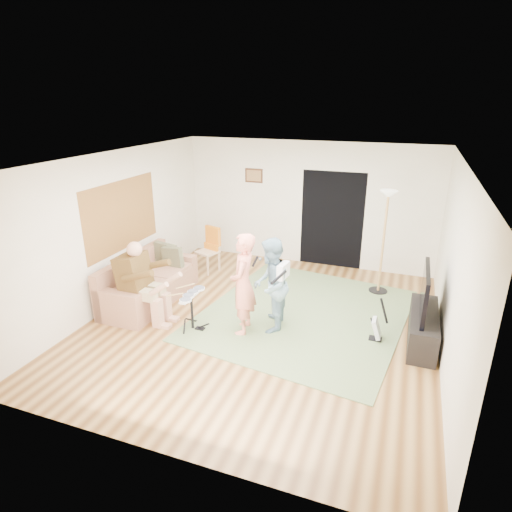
{
  "coord_description": "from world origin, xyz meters",
  "views": [
    {
      "loc": [
        2.07,
        -5.96,
        3.56
      ],
      "look_at": [
        -0.22,
        0.3,
        1.06
      ],
      "focal_mm": 30.0,
      "sensor_mm": 36.0,
      "label": 1
    }
  ],
  "objects_px": {
    "tv_cabinet": "(423,328)",
    "television": "(425,292)",
    "dining_chair": "(208,255)",
    "sofa": "(146,286)",
    "drum_kit": "(192,313)",
    "singer": "(243,284)",
    "torchiere_lamp": "(385,224)",
    "guitar_spare": "(377,328)",
    "guitarist": "(271,285)"
  },
  "relations": [
    {
      "from": "guitarist",
      "to": "tv_cabinet",
      "type": "relative_size",
      "value": 1.09
    },
    {
      "from": "singer",
      "to": "guitarist",
      "type": "height_order",
      "value": "singer"
    },
    {
      "from": "television",
      "to": "guitar_spare",
      "type": "bearing_deg",
      "value": -164.48
    },
    {
      "from": "torchiere_lamp",
      "to": "television",
      "type": "height_order",
      "value": "torchiere_lamp"
    },
    {
      "from": "drum_kit",
      "to": "dining_chair",
      "type": "height_order",
      "value": "dining_chair"
    },
    {
      "from": "sofa",
      "to": "torchiere_lamp",
      "type": "xyz_separation_m",
      "value": [
        4.0,
        1.84,
        1.08
      ]
    },
    {
      "from": "drum_kit",
      "to": "tv_cabinet",
      "type": "xyz_separation_m",
      "value": [
        3.5,
        0.84,
        -0.04
      ]
    },
    {
      "from": "sofa",
      "to": "singer",
      "type": "distance_m",
      "value": 2.21
    },
    {
      "from": "singer",
      "to": "guitar_spare",
      "type": "relative_size",
      "value": 2.27
    },
    {
      "from": "guitarist",
      "to": "torchiere_lamp",
      "type": "height_order",
      "value": "torchiere_lamp"
    },
    {
      "from": "tv_cabinet",
      "to": "drum_kit",
      "type": "bearing_deg",
      "value": -166.56
    },
    {
      "from": "guitar_spare",
      "to": "singer",
      "type": "bearing_deg",
      "value": -167.67
    },
    {
      "from": "dining_chair",
      "to": "television",
      "type": "height_order",
      "value": "television"
    },
    {
      "from": "guitarist",
      "to": "singer",
      "type": "bearing_deg",
      "value": -69.78
    },
    {
      "from": "guitarist",
      "to": "sofa",
      "type": "bearing_deg",
      "value": -105.55
    },
    {
      "from": "guitarist",
      "to": "tv_cabinet",
      "type": "distance_m",
      "value": 2.41
    },
    {
      "from": "tv_cabinet",
      "to": "guitar_spare",
      "type": "bearing_deg",
      "value": -165.6
    },
    {
      "from": "sofa",
      "to": "singer",
      "type": "relative_size",
      "value": 1.27
    },
    {
      "from": "sofa",
      "to": "drum_kit",
      "type": "xyz_separation_m",
      "value": [
        1.29,
        -0.65,
        0.0
      ]
    },
    {
      "from": "dining_chair",
      "to": "sofa",
      "type": "bearing_deg",
      "value": -85.45
    },
    {
      "from": "singer",
      "to": "television",
      "type": "bearing_deg",
      "value": 92.64
    },
    {
      "from": "drum_kit",
      "to": "guitar_spare",
      "type": "height_order",
      "value": "guitar_spare"
    },
    {
      "from": "guitarist",
      "to": "television",
      "type": "relative_size",
      "value": 1.34
    },
    {
      "from": "singer",
      "to": "tv_cabinet",
      "type": "relative_size",
      "value": 1.17
    },
    {
      "from": "guitar_spare",
      "to": "torchiere_lamp",
      "type": "height_order",
      "value": "torchiere_lamp"
    },
    {
      "from": "drum_kit",
      "to": "dining_chair",
      "type": "bearing_deg",
      "value": 109.97
    },
    {
      "from": "drum_kit",
      "to": "torchiere_lamp",
      "type": "height_order",
      "value": "torchiere_lamp"
    },
    {
      "from": "drum_kit",
      "to": "television",
      "type": "xyz_separation_m",
      "value": [
        3.45,
        0.84,
        0.56
      ]
    },
    {
      "from": "torchiere_lamp",
      "to": "singer",
      "type": "bearing_deg",
      "value": -130.09
    },
    {
      "from": "drum_kit",
      "to": "tv_cabinet",
      "type": "distance_m",
      "value": 3.6
    },
    {
      "from": "drum_kit",
      "to": "dining_chair",
      "type": "xyz_separation_m",
      "value": [
        -0.85,
        2.35,
        0.06
      ]
    },
    {
      "from": "torchiere_lamp",
      "to": "drum_kit",
      "type": "bearing_deg",
      "value": -137.46
    },
    {
      "from": "singer",
      "to": "dining_chair",
      "type": "bearing_deg",
      "value": -152.52
    },
    {
      "from": "singer",
      "to": "television",
      "type": "height_order",
      "value": "singer"
    },
    {
      "from": "torchiere_lamp",
      "to": "television",
      "type": "relative_size",
      "value": 1.73
    },
    {
      "from": "torchiere_lamp",
      "to": "guitarist",
      "type": "bearing_deg",
      "value": -126.9
    },
    {
      "from": "dining_chair",
      "to": "torchiere_lamp",
      "type": "bearing_deg",
      "value": 21.37
    },
    {
      "from": "drum_kit",
      "to": "guitar_spare",
      "type": "xyz_separation_m",
      "value": [
        2.84,
        0.67,
        -0.08
      ]
    },
    {
      "from": "tv_cabinet",
      "to": "television",
      "type": "relative_size",
      "value": 1.22
    },
    {
      "from": "drum_kit",
      "to": "torchiere_lamp",
      "type": "distance_m",
      "value": 3.83
    },
    {
      "from": "sofa",
      "to": "dining_chair",
      "type": "relative_size",
      "value": 2.18
    },
    {
      "from": "tv_cabinet",
      "to": "torchiere_lamp",
      "type": "bearing_deg",
      "value": 115.53
    },
    {
      "from": "drum_kit",
      "to": "television",
      "type": "height_order",
      "value": "television"
    },
    {
      "from": "sofa",
      "to": "torchiere_lamp",
      "type": "distance_m",
      "value": 4.54
    },
    {
      "from": "torchiere_lamp",
      "to": "dining_chair",
      "type": "distance_m",
      "value": 3.71
    },
    {
      "from": "drum_kit",
      "to": "guitarist",
      "type": "distance_m",
      "value": 1.35
    },
    {
      "from": "singer",
      "to": "guitar_spare",
      "type": "distance_m",
      "value": 2.18
    },
    {
      "from": "sofa",
      "to": "dining_chair",
      "type": "height_order",
      "value": "dining_chair"
    },
    {
      "from": "singer",
      "to": "guitar_spare",
      "type": "xyz_separation_m",
      "value": [
        2.04,
        0.45,
        -0.61
      ]
    },
    {
      "from": "guitar_spare",
      "to": "television",
      "type": "bearing_deg",
      "value": 15.52
    }
  ]
}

